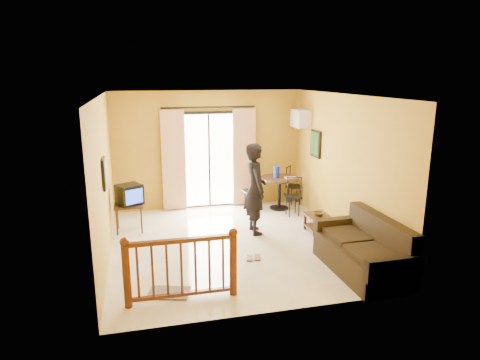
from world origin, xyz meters
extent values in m
plane|color=beige|center=(0.00, 0.00, 0.00)|extent=(5.00, 5.00, 0.00)
plane|color=white|center=(0.00, 0.00, 2.80)|extent=(5.00, 5.00, 0.00)
plane|color=#B78C23|center=(0.00, 2.50, 1.40)|extent=(4.50, 0.00, 4.50)
plane|color=#B78C23|center=(0.00, -2.50, 1.40)|extent=(4.50, 0.00, 4.50)
plane|color=#B78C23|center=(-2.25, 0.00, 1.40)|extent=(0.00, 5.00, 5.00)
plane|color=#B78C23|center=(2.25, 0.00, 1.40)|extent=(0.00, 5.00, 5.00)
cube|color=black|center=(0.00, 2.48, 1.15)|extent=(1.34, 0.03, 2.34)
cube|color=white|center=(0.00, 2.45, 1.15)|extent=(1.20, 0.04, 2.20)
cube|color=black|center=(0.00, 2.43, 1.15)|extent=(0.04, 0.02, 2.20)
cube|color=#F3E8B8|center=(-0.85, 2.40, 1.20)|extent=(0.55, 0.08, 2.35)
cube|color=#F3E8B8|center=(0.85, 2.40, 1.20)|extent=(0.55, 0.08, 2.35)
cylinder|color=black|center=(0.00, 2.40, 2.42)|extent=(2.20, 0.04, 0.04)
cube|color=black|center=(-1.90, 1.17, 0.56)|extent=(0.58, 0.48, 0.04)
cylinder|color=black|center=(-2.14, 0.98, 0.28)|extent=(0.04, 0.04, 0.56)
cylinder|color=black|center=(-1.66, 0.98, 0.28)|extent=(0.04, 0.04, 0.56)
cylinder|color=black|center=(-2.14, 1.36, 0.28)|extent=(0.04, 0.04, 0.56)
cylinder|color=black|center=(-1.66, 1.36, 0.28)|extent=(0.04, 0.04, 0.56)
cube|color=black|center=(-1.87, 1.17, 0.79)|extent=(0.60, 0.58, 0.41)
cube|color=#2947F9|center=(-1.77, 0.98, 0.79)|extent=(0.33, 0.18, 0.29)
cube|color=black|center=(-2.22, -0.20, 1.55)|extent=(0.04, 0.42, 0.52)
cube|color=#59534C|center=(-2.19, -0.20, 1.55)|extent=(0.01, 0.34, 0.44)
cylinder|color=black|center=(1.60, 1.90, 0.75)|extent=(0.92, 0.92, 0.04)
cylinder|color=black|center=(1.60, 1.90, 0.37)|extent=(0.08, 0.08, 0.75)
cylinder|color=black|center=(1.60, 1.90, 0.01)|extent=(0.45, 0.45, 0.03)
cylinder|color=#142CC4|center=(1.53, 1.94, 0.90)|extent=(0.15, 0.15, 0.27)
cube|color=#EDE3CA|center=(1.84, 1.80, 0.78)|extent=(0.28, 0.18, 0.02)
cube|color=white|center=(2.10, 1.95, 2.15)|extent=(0.30, 0.60, 0.40)
cube|color=gray|center=(1.95, 1.95, 2.15)|extent=(0.02, 0.56, 0.36)
cube|color=black|center=(2.22, 1.30, 1.65)|extent=(0.04, 0.50, 0.60)
cube|color=black|center=(2.19, 1.30, 1.65)|extent=(0.01, 0.42, 0.52)
cube|color=black|center=(1.85, 0.05, 0.35)|extent=(0.46, 0.83, 0.04)
cube|color=black|center=(1.85, 0.05, 0.11)|extent=(0.42, 0.79, 0.03)
cube|color=black|center=(1.67, -0.32, 0.17)|extent=(0.05, 0.05, 0.35)
cube|color=black|center=(2.03, -0.32, 0.17)|extent=(0.05, 0.05, 0.35)
cube|color=black|center=(1.67, 0.42, 0.17)|extent=(0.05, 0.05, 0.35)
cube|color=black|center=(2.03, 0.42, 0.17)|extent=(0.05, 0.05, 0.35)
imported|color=brown|center=(1.85, 0.16, 0.40)|extent=(0.26, 0.26, 0.07)
cube|color=black|center=(1.80, -1.67, 0.22)|extent=(0.93, 1.80, 0.45)
cube|color=black|center=(2.14, -1.67, 0.61)|extent=(0.23, 1.79, 0.61)
cube|color=black|center=(1.80, -2.54, 0.47)|extent=(0.90, 0.19, 0.34)
cube|color=black|center=(1.80, -0.79, 0.47)|extent=(0.90, 0.19, 0.34)
cube|color=black|center=(1.74, -2.06, 0.48)|extent=(0.63, 0.74, 0.11)
cube|color=black|center=(1.74, -1.28, 0.48)|extent=(0.63, 0.74, 0.11)
imported|color=black|center=(0.60, 0.49, 0.92)|extent=(0.45, 0.68, 1.85)
cylinder|color=#471E0F|center=(-1.90, -1.90, 0.46)|extent=(0.11, 0.11, 0.92)
cylinder|color=#471E0F|center=(-0.40, -1.90, 0.46)|extent=(0.11, 0.11, 0.92)
sphere|color=#471E0F|center=(-1.90, -1.90, 0.97)|extent=(0.13, 0.13, 0.13)
sphere|color=#471E0F|center=(-0.40, -1.90, 0.97)|extent=(0.13, 0.13, 0.13)
cube|color=#471E0F|center=(-1.15, -1.90, 0.92)|extent=(1.55, 0.08, 0.06)
cube|color=#471E0F|center=(-1.15, -1.90, 0.10)|extent=(1.55, 0.06, 0.05)
cube|color=#60584D|center=(-1.33, -1.65, 0.01)|extent=(0.69, 0.55, 0.02)
cube|color=brown|center=(0.16, -0.76, 0.01)|extent=(0.17, 0.27, 0.03)
cube|color=brown|center=(0.30, -0.76, 0.01)|extent=(0.17, 0.27, 0.03)
camera|label=1|loc=(-1.66, -7.48, 3.16)|focal=32.00mm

